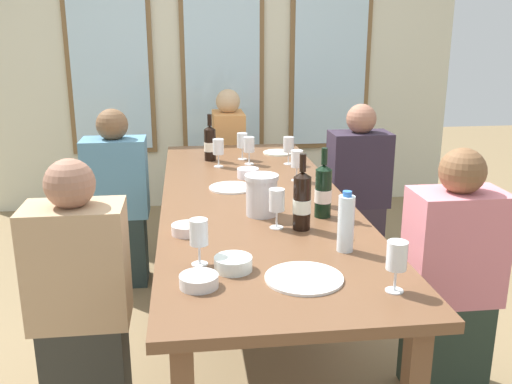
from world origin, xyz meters
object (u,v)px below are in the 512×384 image
(wine_bottle_2, at_px, (302,200))
(wine_glass_5, at_px, (289,145))
(tasting_bowl_2, at_px, (186,229))
(wine_glass_3, at_px, (277,201))
(dining_table, at_px, (254,209))
(wine_glass_6, at_px, (218,148))
(wine_bottle_1, at_px, (210,143))
(wine_glass_2, at_px, (249,145))
(white_plate_2, at_px, (304,278))
(tasting_bowl_1, at_px, (248,173))
(wine_glass_7, at_px, (199,233))
(seated_person_3, at_px, (357,193))
(tasting_bowl_3, at_px, (233,264))
(metal_pitcher, at_px, (262,195))
(white_plate_0, at_px, (278,153))
(seated_person_0, at_px, (81,303))
(tasting_bowl_0, at_px, (199,281))
(seated_person_4, at_px, (229,162))
(wine_glass_0, at_px, (297,160))
(seated_person_1, at_px, (451,282))
(wine_bottle_0, at_px, (323,191))
(wine_glass_4, at_px, (397,257))
(seated_person_2, at_px, (118,203))
(white_plate_1, at_px, (231,188))
(wine_glass_1, at_px, (242,142))
(water_bottle, at_px, (346,223))
(wine_glass_8, at_px, (323,182))

(wine_bottle_2, bearing_deg, wine_glass_5, 82.44)
(tasting_bowl_2, bearing_deg, wine_glass_3, 4.14)
(dining_table, bearing_deg, wine_glass_6, 101.58)
(wine_bottle_1, xyz_separation_m, wine_glass_2, (0.24, -0.14, 0.01))
(white_plate_2, bearing_deg, tasting_bowl_1, 91.66)
(wine_glass_5, xyz_separation_m, wine_glass_7, (-0.60, -1.51, 0.00))
(tasting_bowl_2, distance_m, wine_glass_2, 1.28)
(seated_person_3, bearing_deg, tasting_bowl_3, -120.84)
(wine_glass_6, bearing_deg, metal_pitcher, -81.56)
(white_plate_0, distance_m, wine_glass_2, 0.39)
(wine_glass_3, relative_size, wine_glass_6, 1.00)
(white_plate_2, height_order, metal_pitcher, metal_pitcher)
(tasting_bowl_1, relative_size, seated_person_0, 0.11)
(white_plate_0, relative_size, tasting_bowl_0, 1.57)
(tasting_bowl_1, bearing_deg, wine_bottle_2, -81.48)
(wine_glass_2, bearing_deg, dining_table, -94.42)
(tasting_bowl_2, bearing_deg, wine_glass_7, -82.04)
(seated_person_0, distance_m, seated_person_4, 2.46)
(wine_glass_2, height_order, seated_person_0, seated_person_0)
(dining_table, xyz_separation_m, wine_glass_0, (0.28, 0.30, 0.19))
(wine_glass_0, bearing_deg, wine_glass_5, 86.43)
(wine_bottle_2, height_order, wine_glass_3, wine_bottle_2)
(tasting_bowl_3, bearing_deg, seated_person_1, 13.92)
(wine_bottle_0, bearing_deg, wine_glass_4, -85.96)
(tasting_bowl_2, bearing_deg, dining_table, 54.93)
(tasting_bowl_1, bearing_deg, metal_pitcher, -90.75)
(metal_pitcher, height_order, seated_person_2, seated_person_2)
(white_plate_1, xyz_separation_m, wine_glass_0, (0.38, 0.12, 0.12))
(wine_glass_1, bearing_deg, wine_bottle_2, -85.05)
(wine_glass_0, bearing_deg, tasting_bowl_1, 159.80)
(wine_glass_0, height_order, wine_glass_7, same)
(wine_glass_1, height_order, wine_glass_2, same)
(wine_glass_2, xyz_separation_m, seated_person_3, (0.71, -0.01, -0.34))
(tasting_bowl_1, height_order, seated_person_2, seated_person_2)
(tasting_bowl_2, bearing_deg, tasting_bowl_3, -67.29)
(tasting_bowl_1, xyz_separation_m, wine_glass_3, (0.03, -0.86, 0.09))
(seated_person_2, relative_size, seated_person_3, 1.00)
(wine_glass_5, bearing_deg, seated_person_3, 2.20)
(metal_pitcher, height_order, tasting_bowl_0, metal_pitcher)
(seated_person_3, bearing_deg, wine_bottle_0, -115.25)
(tasting_bowl_2, bearing_deg, seated_person_2, 109.77)
(white_plate_1, height_order, wine_glass_1, wine_glass_1)
(wine_glass_3, relative_size, seated_person_0, 0.16)
(wine_glass_3, height_order, seated_person_3, seated_person_3)
(dining_table, height_order, tasting_bowl_0, tasting_bowl_0)
(seated_person_4, bearing_deg, wine_bottle_0, -82.31)
(metal_pitcher, xyz_separation_m, tasting_bowl_2, (-0.35, -0.21, -0.08))
(water_bottle, distance_m, wine_glass_8, 0.58)
(tasting_bowl_1, relative_size, wine_glass_8, 0.71)
(tasting_bowl_2, bearing_deg, wine_glass_1, 74.63)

